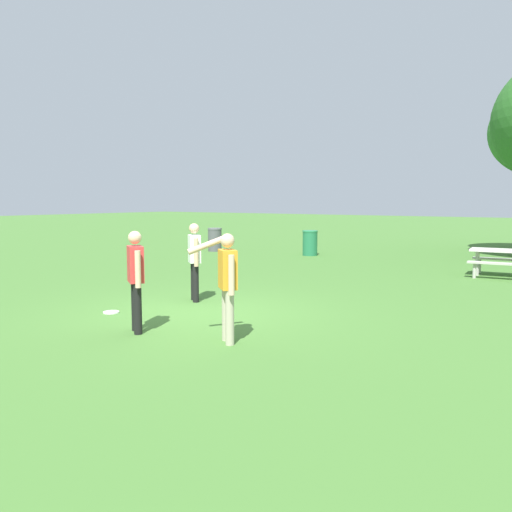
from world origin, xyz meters
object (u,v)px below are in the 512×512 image
object	(u,v)px
person_catcher	(227,279)
trash_can_beside_table	(310,243)
frisbee	(111,312)
picnic_table_near	(503,257)
person_thrower	(194,257)
person_bystander	(136,275)
trash_can_further_along	(215,240)

from	to	relation	value
person_catcher	trash_can_beside_table	size ratio (longest dim) A/B	1.71
frisbee	picnic_table_near	world-z (taller)	picnic_table_near
person_thrower	person_catcher	bearing A→B (deg)	-40.43
person_bystander	frisbee	world-z (taller)	person_bystander
person_bystander	trash_can_beside_table	world-z (taller)	person_bystander
person_catcher	frisbee	size ratio (longest dim) A/B	5.53
picnic_table_near	trash_can_further_along	bearing A→B (deg)	173.98
trash_can_beside_table	person_catcher	bearing A→B (deg)	-66.70
person_catcher	person_bystander	world-z (taller)	same
person_thrower	picnic_table_near	world-z (taller)	person_thrower
person_catcher	trash_can_further_along	distance (m)	14.06
person_catcher	frisbee	distance (m)	3.25
trash_can_beside_table	trash_can_further_along	size ratio (longest dim) A/B	1.00
frisbee	trash_can_further_along	size ratio (longest dim) A/B	0.31
frisbee	picnic_table_near	xyz separation A→B (m)	(5.24, 9.21, 0.55)
person_thrower	trash_can_beside_table	size ratio (longest dim) A/B	1.71
person_catcher	picnic_table_near	bearing A→B (deg)	77.34
person_thrower	person_catcher	world-z (taller)	same
frisbee	person_thrower	bearing A→B (deg)	73.47
person_thrower	picnic_table_near	size ratio (longest dim) A/B	0.90
frisbee	picnic_table_near	distance (m)	10.61
person_bystander	trash_can_beside_table	xyz separation A→B (m)	(-3.40, 11.90, -0.46)
picnic_table_near	trash_can_further_along	size ratio (longest dim) A/B	1.91
frisbee	trash_can_further_along	bearing A→B (deg)	119.78
person_thrower	trash_can_further_along	distance (m)	10.77
person_thrower	person_bystander	xyz separation A→B (m)	(0.97, -2.52, 0.00)
person_bystander	person_thrower	bearing A→B (deg)	111.17
person_thrower	person_catcher	distance (m)	3.35
frisbee	person_bystander	bearing A→B (deg)	-25.85
frisbee	trash_can_beside_table	world-z (taller)	trash_can_beside_table
frisbee	person_catcher	bearing A→B (deg)	-7.16
picnic_table_near	trash_can_further_along	world-z (taller)	trash_can_further_along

